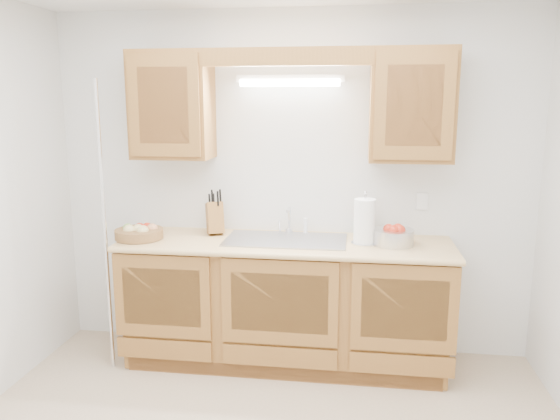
% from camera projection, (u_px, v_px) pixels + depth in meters
% --- Properties ---
extents(room, '(3.52, 3.50, 2.50)m').
position_uv_depth(room, '(253.00, 231.00, 2.57)').
color(room, tan).
rests_on(room, ground).
extents(base_cabinets, '(2.20, 0.60, 0.86)m').
position_uv_depth(base_cabinets, '(285.00, 303.00, 3.89)').
color(base_cabinets, brown).
rests_on(base_cabinets, ground).
extents(countertop, '(2.30, 0.63, 0.04)m').
position_uv_depth(countertop, '(285.00, 244.00, 3.79)').
color(countertop, tan).
rests_on(countertop, base_cabinets).
extents(upper_cabinet_left, '(0.55, 0.33, 0.75)m').
position_uv_depth(upper_cabinet_left, '(172.00, 105.00, 3.87)').
color(upper_cabinet_left, brown).
rests_on(upper_cabinet_left, room).
extents(upper_cabinet_right, '(0.55, 0.33, 0.75)m').
position_uv_depth(upper_cabinet_right, '(412.00, 106.00, 3.64)').
color(upper_cabinet_right, brown).
rests_on(upper_cabinet_right, room).
extents(valance, '(2.20, 0.05, 0.12)m').
position_uv_depth(valance, '(286.00, 56.00, 3.55)').
color(valance, brown).
rests_on(valance, room).
extents(fluorescent_fixture, '(0.76, 0.08, 0.08)m').
position_uv_depth(fluorescent_fixture, '(290.00, 80.00, 3.80)').
color(fluorescent_fixture, white).
rests_on(fluorescent_fixture, room).
extents(sink, '(0.84, 0.46, 0.36)m').
position_uv_depth(sink, '(286.00, 250.00, 3.82)').
color(sink, '#9E9EA3').
rests_on(sink, countertop).
extents(wire_shelf_pole, '(0.03, 0.03, 2.00)m').
position_uv_depth(wire_shelf_pole, '(105.00, 230.00, 3.69)').
color(wire_shelf_pole, silver).
rests_on(wire_shelf_pole, ground).
extents(outlet_plate, '(0.08, 0.01, 0.12)m').
position_uv_depth(outlet_plate, '(422.00, 201.00, 3.91)').
color(outlet_plate, white).
rests_on(outlet_plate, room).
extents(fruit_basket, '(0.34, 0.34, 0.10)m').
position_uv_depth(fruit_basket, '(139.00, 232.00, 3.84)').
color(fruit_basket, olive).
rests_on(fruit_basket, countertop).
extents(knife_block, '(0.18, 0.22, 0.33)m').
position_uv_depth(knife_block, '(215.00, 217.00, 3.99)').
color(knife_block, brown).
rests_on(knife_block, countertop).
extents(orange_canister, '(0.08, 0.08, 0.23)m').
position_uv_depth(orange_canister, '(364.00, 220.00, 3.94)').
color(orange_canister, orange).
rests_on(orange_canister, countertop).
extents(soap_bottle, '(0.08, 0.08, 0.17)m').
position_uv_depth(soap_bottle, '(364.00, 224.00, 3.94)').
color(soap_bottle, '#287BCA').
rests_on(soap_bottle, countertop).
extents(sponge, '(0.11, 0.09, 0.02)m').
position_uv_depth(sponge, '(363.00, 234.00, 3.96)').
color(sponge, '#CC333F').
rests_on(sponge, countertop).
extents(paper_towel, '(0.18, 0.18, 0.37)m').
position_uv_depth(paper_towel, '(365.00, 222.00, 3.68)').
color(paper_towel, silver).
rests_on(paper_towel, countertop).
extents(apple_bowl, '(0.31, 0.31, 0.14)m').
position_uv_depth(apple_bowl, '(393.00, 236.00, 3.68)').
color(apple_bowl, silver).
rests_on(apple_bowl, countertop).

